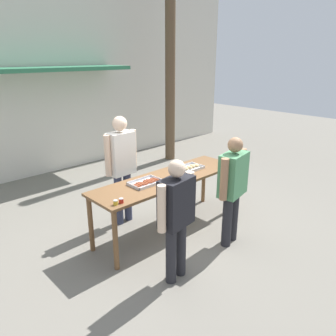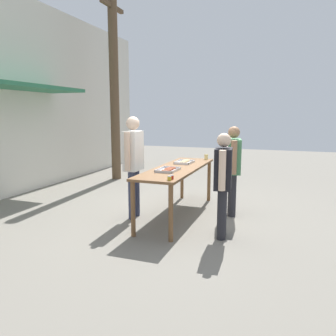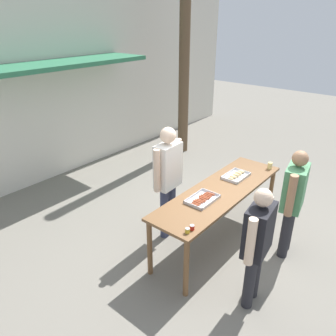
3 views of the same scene
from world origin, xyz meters
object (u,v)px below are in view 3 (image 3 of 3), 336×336
(condiment_jar_ketchup, at_px, (192,227))
(person_customer_holding_hotdog, at_px, (258,239))
(food_tray_sausages, at_px, (202,199))
(utility_pole, at_px, (185,40))
(beer_cup, at_px, (270,166))
(person_server_behind_table, at_px, (168,174))
(condiment_jar_mustard, at_px, (187,231))
(person_customer_with_cup, at_px, (293,196))
(food_tray_buns, at_px, (236,176))

(condiment_jar_ketchup, bearing_deg, person_customer_holding_hotdog, -67.29)
(food_tray_sausages, bearing_deg, utility_pole, 41.07)
(beer_cup, relative_size, person_server_behind_table, 0.06)
(condiment_jar_mustard, distance_m, person_customer_with_cup, 1.68)
(condiment_jar_ketchup, relative_size, person_customer_holding_hotdog, 0.04)
(person_server_behind_table, bearing_deg, utility_pole, 30.63)
(utility_pole, bearing_deg, person_customer_holding_hotdog, -133.09)
(condiment_jar_mustard, xyz_separation_m, beer_cup, (2.30, 0.01, 0.02))
(person_customer_holding_hotdog, bearing_deg, condiment_jar_ketchup, -74.72)
(person_customer_holding_hotdog, bearing_deg, food_tray_buns, -149.99)
(food_tray_buns, relative_size, beer_cup, 4.03)
(person_customer_holding_hotdog, bearing_deg, person_customer_with_cup, 174.46)
(condiment_jar_ketchup, xyz_separation_m, beer_cup, (2.22, 0.01, 0.02))
(food_tray_buns, relative_size, utility_pole, 0.08)
(condiment_jar_ketchup, xyz_separation_m, utility_pole, (3.75, 2.99, 1.78))
(condiment_jar_ketchup, relative_size, person_server_behind_table, 0.04)
(condiment_jar_mustard, bearing_deg, utility_pole, 37.97)
(food_tray_sausages, relative_size, food_tray_buns, 1.04)
(food_tray_sausages, height_order, person_customer_with_cup, person_customer_with_cup)
(food_tray_sausages, height_order, person_customer_holding_hotdog, person_customer_holding_hotdog)
(person_customer_holding_hotdog, bearing_deg, utility_pole, -140.52)
(condiment_jar_mustard, xyz_separation_m, utility_pole, (3.83, 2.99, 1.78))
(person_customer_holding_hotdog, distance_m, utility_pole, 5.36)
(food_tray_buns, xyz_separation_m, person_server_behind_table, (-0.88, 0.67, 0.16))
(person_customer_holding_hotdog, xyz_separation_m, person_customer_with_cup, (1.17, 0.04, 0.03))
(condiment_jar_mustard, bearing_deg, condiment_jar_ketchup, -3.17)
(person_customer_holding_hotdog, distance_m, person_customer_with_cup, 1.17)
(beer_cup, xyz_separation_m, person_customer_holding_hotdog, (-1.92, -0.71, -0.03))
(food_tray_buns, xyz_separation_m, condiment_jar_ketchup, (-1.59, -0.29, 0.01))
(condiment_jar_ketchup, distance_m, utility_pole, 5.11)
(person_server_behind_table, height_order, person_customer_with_cup, person_server_behind_table)
(food_tray_sausages, bearing_deg, beer_cup, -10.06)
(condiment_jar_ketchup, xyz_separation_m, person_customer_with_cup, (1.46, -0.66, 0.02))
(person_customer_with_cup, bearing_deg, beer_cup, -148.96)
(food_tray_buns, xyz_separation_m, person_customer_holding_hotdog, (-1.30, -0.99, 0.00))
(food_tray_sausages, xyz_separation_m, utility_pole, (3.10, 2.70, 1.79))
(person_server_behind_table, bearing_deg, person_customer_holding_hotdog, -107.19)
(food_tray_sausages, height_order, condiment_jar_ketchup, condiment_jar_ketchup)
(food_tray_buns, distance_m, utility_pole, 3.89)
(condiment_jar_mustard, relative_size, person_server_behind_table, 0.04)
(food_tray_sausages, distance_m, food_tray_buns, 0.94)
(food_tray_sausages, relative_size, person_customer_holding_hotdog, 0.30)
(food_tray_buns, bearing_deg, person_customer_with_cup, -97.51)
(food_tray_sausages, xyz_separation_m, food_tray_buns, (0.94, 0.00, 0.01))
(condiment_jar_ketchup, bearing_deg, person_customer_with_cup, -24.29)
(food_tray_buns, xyz_separation_m, utility_pole, (2.16, 2.70, 1.79))
(condiment_jar_ketchup, relative_size, utility_pole, 0.01)
(condiment_jar_mustard, bearing_deg, person_customer_with_cup, -23.26)
(person_customer_holding_hotdog, bearing_deg, person_server_behind_table, -111.46)
(person_server_behind_table, height_order, utility_pole, utility_pole)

